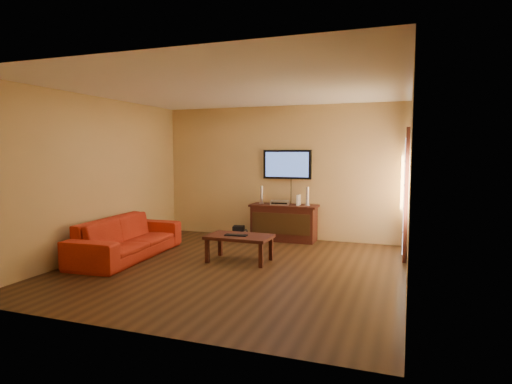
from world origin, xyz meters
The scene contains 14 objects.
ground_plane centered at (0.00, 0.00, 0.00)m, with size 5.00×5.00×0.00m, color black.
room_walls centered at (0.00, 0.62, 1.69)m, with size 5.00×5.00×5.00m.
french_door centered at (2.46, 1.70, 1.05)m, with size 0.07×1.02×2.22m.
media_console centered at (0.16, 2.24, 0.36)m, with size 1.35×0.51×0.72m.
television centered at (0.16, 2.45, 1.52)m, with size 1.00×0.08×0.59m.
coffee_table centered at (-0.06, 0.40, 0.37)m, with size 1.03×0.62×0.43m.
sofa centered at (-1.95, 0.04, 0.44)m, with size 2.27×0.66×0.89m, color #B62A14.
speaker_left centered at (-0.33, 2.27, 0.89)m, with size 0.10×0.10×0.36m.
speaker_right centered at (0.63, 2.26, 0.89)m, with size 0.10×0.10×0.37m.
av_receiver centered at (0.08, 2.22, 0.76)m, with size 0.36×0.26×0.08m, color silver.
game_console centered at (0.46, 2.24, 0.83)m, with size 0.04×0.15×0.21m, color white.
subwoofer centered at (-0.84, 2.29, 0.11)m, with size 0.22×0.22×0.22m, color black.
bottle centered at (-0.57, 2.02, 0.10)m, with size 0.08×0.08×0.22m.
keyboard centered at (-0.10, 0.35, 0.44)m, with size 0.37×0.16×0.02m.
Camera 1 is at (2.48, -5.92, 1.77)m, focal length 30.00 mm.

